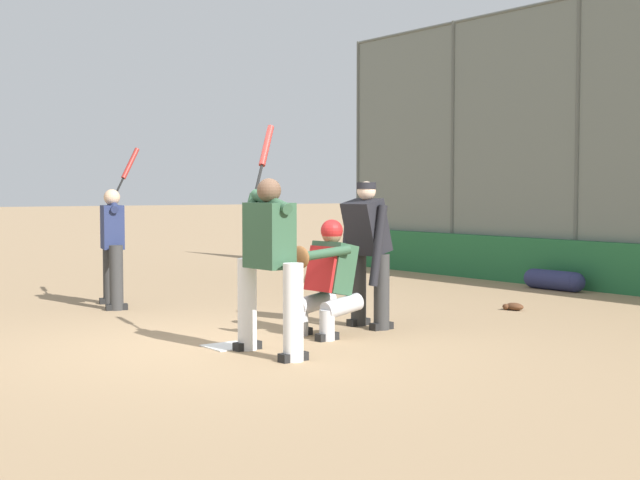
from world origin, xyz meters
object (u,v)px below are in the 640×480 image
at_px(batter_at_plate, 269,259).
at_px(batter_on_deck, 113,243).
at_px(umpire_home, 367,250).
at_px(equipment_bag_dugout_side, 554,280).
at_px(catcher_behind_plate, 326,276).
at_px(fielding_glove_on_dirt, 514,307).

xyz_separation_m(batter_at_plate, batter_on_deck, (4.22, -0.23, -0.05)).
xyz_separation_m(umpire_home, batter_on_deck, (3.46, 1.59, -0.03)).
distance_m(umpire_home, equipment_bag_dugout_side, 5.06).
height_order(batter_at_plate, catcher_behind_plate, batter_at_plate).
height_order(umpire_home, batter_on_deck, batter_on_deck).
distance_m(batter_at_plate, equipment_bag_dugout_side, 7.00).
bearing_deg(equipment_bag_dugout_side, fielding_glove_on_dirt, 118.04).
xyz_separation_m(catcher_behind_plate, umpire_home, (0.19, -0.72, 0.24)).
relative_size(batter_at_plate, fielding_glove_on_dirt, 8.24).
bearing_deg(equipment_bag_dugout_side, batter_at_plate, 107.03).
bearing_deg(equipment_bag_dugout_side, umpire_home, 104.80).
bearing_deg(batter_on_deck, equipment_bag_dugout_side, -92.96).
distance_m(catcher_behind_plate, equipment_bag_dugout_side, 5.77).
height_order(batter_at_plate, fielding_glove_on_dirt, batter_at_plate).
bearing_deg(catcher_behind_plate, equipment_bag_dugout_side, -79.98).
height_order(catcher_behind_plate, equipment_bag_dugout_side, catcher_behind_plate).
relative_size(fielding_glove_on_dirt, equipment_bag_dugout_side, 0.24).
distance_m(fielding_glove_on_dirt, equipment_bag_dugout_side, 2.64).
bearing_deg(umpire_home, batter_at_plate, 109.99).
bearing_deg(batter_at_plate, equipment_bag_dugout_side, -75.47).
xyz_separation_m(catcher_behind_plate, batter_on_deck, (3.66, 0.87, 0.21)).
relative_size(batter_at_plate, batter_on_deck, 1.03).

